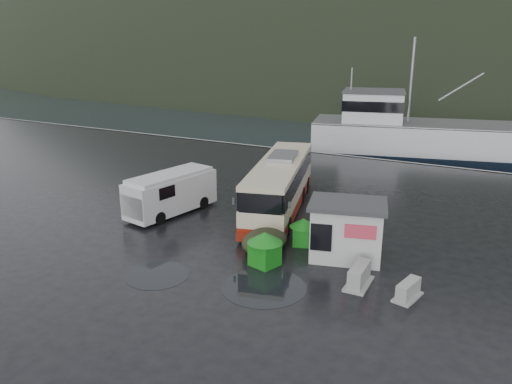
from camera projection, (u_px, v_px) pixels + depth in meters
The scene contains 13 objects.
ground at pixel (234, 234), 25.89m from camera, with size 160.00×160.00×0.00m, color black.
harbor_water at pixel (465, 80), 118.90m from camera, with size 300.00×180.00×0.02m, color black.
quay_edge at pixel (351, 156), 42.80m from camera, with size 160.00×0.60×1.50m, color #999993.
coach_bus at pixel (279, 210), 29.52m from camera, with size 2.85×11.25×3.18m, color beige, non-canonical shape.
white_van at pixel (172, 213), 28.97m from camera, with size 1.99×5.77×2.41m, color silver, non-canonical shape.
waste_bin_left at pixel (303, 244), 24.55m from camera, with size 0.98×0.98×1.36m, color #157B18, non-canonical shape.
waste_bin_right at pixel (265, 265), 22.33m from camera, with size 1.13×1.13×1.58m, color #157B18, non-canonical shape.
dome_tent at pixel (265, 251), 23.83m from camera, with size 1.91×2.68×1.05m, color #282B1A, non-canonical shape.
ticket_kiosk at pixel (345, 257), 23.14m from camera, with size 3.43×2.60×2.68m, color beige, non-canonical shape.
jersey_barrier_a at pixel (358, 285), 20.52m from camera, with size 0.88×1.76×0.88m, color #999993, non-canonical shape.
jersey_barrier_b at pixel (407, 298), 19.48m from camera, with size 0.72×1.44×0.72m, color #999993, non-canonical shape.
fishing_trawler at pixel (442, 145), 47.11m from camera, with size 28.37×6.20×11.35m, color silver, non-canonical shape.
puddles at pixel (223, 282), 20.73m from camera, with size 7.65×4.29×0.01m.
Camera 1 is at (12.23, -20.79, 9.73)m, focal length 35.00 mm.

